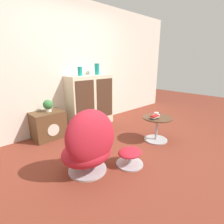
{
  "coord_description": "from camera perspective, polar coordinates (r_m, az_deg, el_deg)",
  "views": [
    {
      "loc": [
        -1.95,
        -1.61,
        1.4
      ],
      "look_at": [
        0.05,
        0.5,
        0.55
      ],
      "focal_mm": 28.0,
      "sensor_mm": 36.0,
      "label": 1
    }
  ],
  "objects": [
    {
      "name": "sideboard",
      "position": [
        3.89,
        -7.07,
        3.65
      ],
      "size": [
        1.04,
        0.38,
        1.12
      ],
      "color": "beige",
      "rests_on": "ground_plane"
    },
    {
      "name": "ottoman",
      "position": [
        2.51,
        5.85,
        -13.83
      ],
      "size": [
        0.38,
        0.38,
        0.23
      ],
      "color": "#B7B7BC",
      "rests_on": "ground_plane"
    },
    {
      "name": "potted_plant",
      "position": [
        3.39,
        -20.16,
        2.12
      ],
      "size": [
        0.18,
        0.18,
        0.22
      ],
      "color": "silver",
      "rests_on": "tv_console"
    },
    {
      "name": "egg_chair",
      "position": [
        2.24,
        -7.53,
        -10.72
      ],
      "size": [
        0.72,
        0.66,
        0.88
      ],
      "color": "#B7B7BC",
      "rests_on": "ground_plane"
    },
    {
      "name": "wall_back",
      "position": [
        3.82,
        -13.14,
        14.36
      ],
      "size": [
        6.4,
        0.06,
        2.6
      ],
      "color": "silver",
      "rests_on": "ground_plane"
    },
    {
      "name": "vase_leftmost",
      "position": [
        3.67,
        -10.42,
        12.96
      ],
      "size": [
        0.1,
        0.1,
        0.18
      ],
      "color": "teal",
      "rests_on": "sideboard"
    },
    {
      "name": "tv_console",
      "position": [
        3.48,
        -20.09,
        -4.01
      ],
      "size": [
        0.56,
        0.42,
        0.51
      ],
      "color": "brown",
      "rests_on": "ground_plane"
    },
    {
      "name": "teacup",
      "position": [
        3.33,
        14.28,
        -0.61
      ],
      "size": [
        0.13,
        0.13,
        0.05
      ],
      "color": "white",
      "rests_on": "coffee_table"
    },
    {
      "name": "book_stack",
      "position": [
        3.1,
        13.72,
        -1.58
      ],
      "size": [
        0.17,
        0.1,
        0.06
      ],
      "color": "black",
      "rests_on": "coffee_table"
    },
    {
      "name": "coffee_table",
      "position": [
        3.26,
        14.37,
        -4.8
      ],
      "size": [
        0.52,
        0.52,
        0.44
      ],
      "color": "#B7B7BC",
      "rests_on": "ground_plane"
    },
    {
      "name": "ground_plane",
      "position": [
        2.9,
        6.25,
        -12.77
      ],
      "size": [
        12.0,
        12.0,
        0.0
      ],
      "primitive_type": "plane",
      "color": "brown"
    },
    {
      "name": "vase_inner_left",
      "position": [
        3.93,
        -4.92,
        13.81
      ],
      "size": [
        0.11,
        0.11,
        0.24
      ],
      "color": "teal",
      "rests_on": "sideboard"
    }
  ]
}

